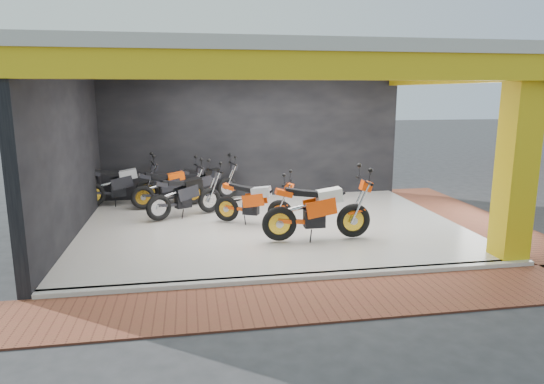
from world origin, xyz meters
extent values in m
plane|color=#2D2D30|center=(0.00, 0.00, 0.00)|extent=(80.00, 80.00, 0.00)
cube|color=silver|center=(0.00, 2.00, 0.05)|extent=(8.00, 6.00, 0.10)
cube|color=beige|center=(0.00, 2.00, 3.60)|extent=(8.40, 6.40, 0.20)
cube|color=black|center=(0.00, 5.10, 1.75)|extent=(8.20, 0.20, 3.50)
cube|color=black|center=(-4.10, 2.00, 1.75)|extent=(0.20, 6.20, 3.50)
cube|color=gold|center=(3.75, -0.75, 1.75)|extent=(0.50, 0.50, 3.50)
cube|color=gold|center=(0.00, -1.00, 3.30)|extent=(8.40, 0.30, 0.40)
cube|color=gold|center=(4.00, 2.00, 3.30)|extent=(0.30, 6.40, 0.40)
cube|color=silver|center=(0.00, -1.02, 0.05)|extent=(8.00, 0.20, 0.10)
cube|color=brown|center=(0.00, -1.80, 0.01)|extent=(9.00, 1.40, 0.03)
cube|color=brown|center=(4.80, 2.00, 0.01)|extent=(1.40, 7.00, 0.03)
camera|label=1|loc=(-1.73, -8.04, 2.93)|focal=32.00mm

